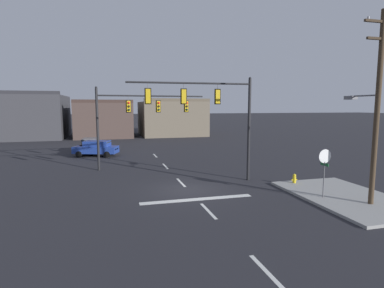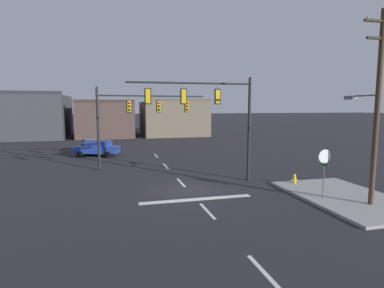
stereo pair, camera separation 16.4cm
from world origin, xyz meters
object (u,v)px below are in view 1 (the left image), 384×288
(signal_mast_near_side, at_px, (212,108))
(signal_mast_far_side, at_px, (135,113))
(car_lot_middle, at_px, (96,148))
(utility_pole, at_px, (376,104))
(car_lot_nearside, at_px, (91,145))
(stop_sign, at_px, (325,162))
(fire_hydrant, at_px, (294,180))

(signal_mast_near_side, relative_size, signal_mast_far_side, 0.93)
(car_lot_middle, relative_size, utility_pole, 0.48)
(signal_mast_far_side, relative_size, car_lot_middle, 1.90)
(car_lot_nearside, bearing_deg, utility_pole, -57.48)
(stop_sign, bearing_deg, fire_hydrant, 84.02)
(signal_mast_far_side, xyz_separation_m, stop_sign, (9.22, -11.78, -2.48))
(stop_sign, height_order, car_lot_nearside, stop_sign)
(stop_sign, bearing_deg, signal_mast_near_side, 130.35)
(utility_pole, bearing_deg, stop_sign, 137.47)
(signal_mast_near_side, xyz_separation_m, signal_mast_far_side, (-4.56, 6.30, -0.42))
(signal_mast_near_side, height_order, car_lot_nearside, signal_mast_near_side)
(signal_mast_near_side, xyz_separation_m, fire_hydrant, (5.01, -2.20, -4.71))
(stop_sign, distance_m, utility_pole, 3.83)
(signal_mast_far_side, xyz_separation_m, utility_pole, (10.86, -13.28, 0.64))
(car_lot_middle, relative_size, fire_hydrant, 6.33)
(signal_mast_near_side, bearing_deg, car_lot_middle, 120.37)
(stop_sign, height_order, fire_hydrant, stop_sign)
(car_lot_middle, bearing_deg, fire_hydrant, -50.61)
(stop_sign, xyz_separation_m, fire_hydrant, (0.34, 3.29, -1.82))
(signal_mast_near_side, bearing_deg, stop_sign, -49.65)
(utility_pole, height_order, fire_hydrant, utility_pole)
(car_lot_nearside, xyz_separation_m, utility_pole, (14.99, -23.51, 4.41))
(signal_mast_near_side, distance_m, stop_sign, 7.76)
(car_lot_middle, distance_m, fire_hydrant, 20.47)
(signal_mast_far_side, height_order, car_lot_middle, signal_mast_far_side)
(signal_mast_near_side, xyz_separation_m, car_lot_nearside, (-8.69, 16.52, -4.18))
(utility_pole, bearing_deg, car_lot_middle, 124.72)
(fire_hydrant, bearing_deg, utility_pole, -74.91)
(car_lot_nearside, relative_size, fire_hydrant, 6.08)
(fire_hydrant, bearing_deg, signal_mast_near_side, 156.28)
(signal_mast_far_side, relative_size, car_lot_nearside, 1.98)
(signal_mast_near_side, height_order, fire_hydrant, signal_mast_near_side)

